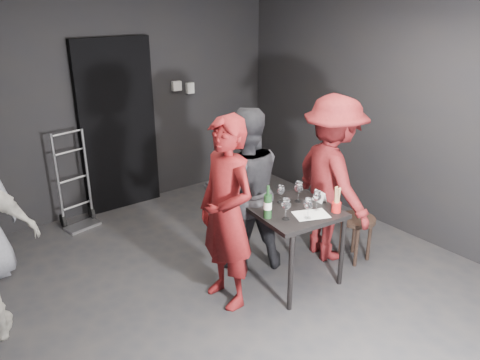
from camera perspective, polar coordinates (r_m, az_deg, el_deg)
floor at (r=4.40m, az=-0.28°, el=-13.57°), size 4.50×5.00×0.02m
wall_back at (r=5.92m, az=-15.18°, el=9.27°), size 4.50×0.04×2.70m
wall_right at (r=5.40m, az=19.35°, el=7.67°), size 0.04×5.00×2.70m
doorway at (r=5.93m, az=-14.67°, el=6.35°), size 0.95×0.10×2.10m
wallbox_upper at (r=6.22m, az=-7.75°, el=11.31°), size 0.12×0.06×0.12m
wallbox_lower at (r=6.33m, az=-6.13°, el=11.09°), size 0.10×0.06×0.14m
hand_truck at (r=5.81m, az=-19.14°, el=-3.29°), size 0.38×0.33×1.14m
tasting_table at (r=4.28m, az=6.58°, el=-4.68°), size 0.72×0.72×0.75m
stool at (r=4.86m, az=14.03°, el=-5.44°), size 0.36×0.36×0.47m
server_red at (r=3.87m, az=-1.67°, el=-2.81°), size 0.47×0.70×1.88m
woman_black at (r=4.43m, az=0.53°, el=-0.60°), size 0.95×0.73×1.73m
man_maroon at (r=4.68m, az=11.24°, el=1.23°), size 0.84×1.32×1.88m
tasting_mat at (r=4.14m, az=8.65°, el=-4.19°), size 0.35×0.29×0.00m
wine_glass_a at (r=3.99m, az=5.65°, el=-3.39°), size 0.10×0.10×0.21m
wine_glass_b at (r=4.13m, az=3.55°, el=-2.74°), size 0.07×0.07×0.18m
wine_glass_c at (r=4.31m, az=5.00°, el=-1.61°), size 0.09×0.09×0.18m
wine_glass_d at (r=4.03m, az=8.31°, el=-3.33°), size 0.08×0.08×0.21m
wine_glass_e at (r=4.20m, az=9.36°, el=-2.37°), size 0.09×0.09×0.20m
wine_glass_f at (r=4.34m, az=7.16°, el=-1.29°), size 0.10×0.10×0.22m
wine_bottle at (r=4.01m, az=3.40°, el=-3.12°), size 0.07×0.07×0.30m
breadstick_cup at (r=4.19m, az=11.73°, el=-2.40°), size 0.08×0.08×0.25m
reserved_card at (r=4.39m, az=9.56°, el=-2.00°), size 0.09×0.14×0.10m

